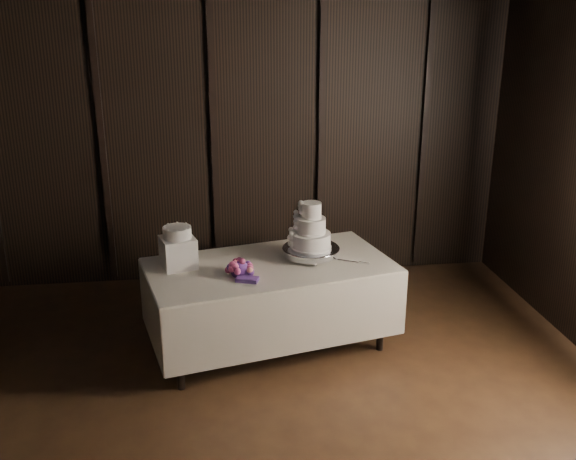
{
  "coord_description": "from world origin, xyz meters",
  "views": [
    {
      "loc": [
        -0.09,
        -2.98,
        2.74
      ],
      "look_at": [
        0.55,
        1.88,
        1.05
      ],
      "focal_mm": 40.0,
      "sensor_mm": 36.0,
      "label": 1
    }
  ],
  "objects_px": {
    "wedding_cake": "(308,231)",
    "small_cake": "(177,232)",
    "bouquet": "(240,269)",
    "cake_stand": "(311,253)",
    "display_table": "(270,302)",
    "box_pedestal": "(178,252)"
  },
  "relations": [
    {
      "from": "display_table",
      "to": "bouquet",
      "type": "xyz_separation_m",
      "value": [
        -0.26,
        -0.21,
        0.4
      ]
    },
    {
      "from": "wedding_cake",
      "to": "box_pedestal",
      "type": "relative_size",
      "value": 1.52
    },
    {
      "from": "wedding_cake",
      "to": "bouquet",
      "type": "bearing_deg",
      "value": -144.54
    },
    {
      "from": "wedding_cake",
      "to": "bouquet",
      "type": "height_order",
      "value": "wedding_cake"
    },
    {
      "from": "cake_stand",
      "to": "box_pedestal",
      "type": "distance_m",
      "value": 1.1
    },
    {
      "from": "display_table",
      "to": "cake_stand",
      "type": "xyz_separation_m",
      "value": [
        0.36,
        0.1,
        0.39
      ]
    },
    {
      "from": "cake_stand",
      "to": "wedding_cake",
      "type": "distance_m",
      "value": 0.2
    },
    {
      "from": "wedding_cake",
      "to": "bouquet",
      "type": "relative_size",
      "value": 1.05
    },
    {
      "from": "wedding_cake",
      "to": "box_pedestal",
      "type": "height_order",
      "value": "wedding_cake"
    },
    {
      "from": "small_cake",
      "to": "box_pedestal",
      "type": "bearing_deg",
      "value": 90.0
    },
    {
      "from": "box_pedestal",
      "to": "wedding_cake",
      "type": "bearing_deg",
      "value": 2.19
    },
    {
      "from": "bouquet",
      "to": "box_pedestal",
      "type": "distance_m",
      "value": 0.54
    },
    {
      "from": "cake_stand",
      "to": "bouquet",
      "type": "relative_size",
      "value": 1.29
    },
    {
      "from": "wedding_cake",
      "to": "cake_stand",
      "type": "bearing_deg",
      "value": 39.04
    },
    {
      "from": "display_table",
      "to": "bouquet",
      "type": "height_order",
      "value": "bouquet"
    },
    {
      "from": "wedding_cake",
      "to": "small_cake",
      "type": "height_order",
      "value": "wedding_cake"
    },
    {
      "from": "display_table",
      "to": "bouquet",
      "type": "distance_m",
      "value": 0.52
    },
    {
      "from": "wedding_cake",
      "to": "small_cake",
      "type": "xyz_separation_m",
      "value": [
        -1.07,
        -0.04,
        0.05
      ]
    },
    {
      "from": "wedding_cake",
      "to": "box_pedestal",
      "type": "xyz_separation_m",
      "value": [
        -1.07,
        -0.04,
        -0.12
      ]
    },
    {
      "from": "display_table",
      "to": "small_cake",
      "type": "xyz_separation_m",
      "value": [
        -0.74,
        0.04,
        0.64
      ]
    },
    {
      "from": "bouquet",
      "to": "cake_stand",
      "type": "bearing_deg",
      "value": 26.33
    },
    {
      "from": "cake_stand",
      "to": "bouquet",
      "type": "height_order",
      "value": "bouquet"
    }
  ]
}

